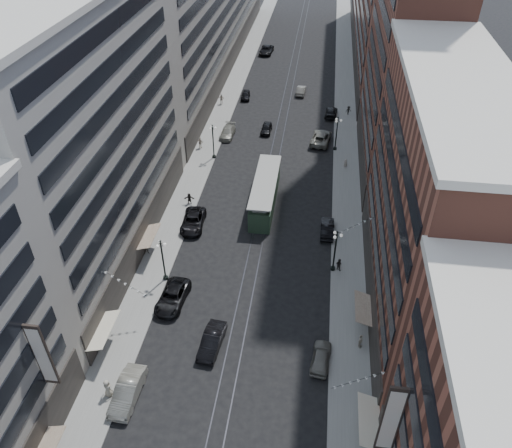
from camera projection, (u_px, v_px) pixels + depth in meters
The scene contains 36 objects.
ground at pixel (277, 146), 79.71m from camera, with size 220.00×220.00×0.00m, color black.
sidewalk_west at pixel (221, 115), 88.67m from camera, with size 4.00×180.00×0.15m, color gray.
sidewalk_east at pixel (346, 122), 86.35m from camera, with size 4.00×180.00×0.15m, color gray.
rail_west at pixel (279, 119), 87.62m from camera, with size 0.12×180.00×0.02m, color #2D2D33.
rail_east at pixel (286, 119), 87.47m from camera, with size 0.12×180.00×0.02m, color #2D2D33.
building_west_mid at pixel (91, 142), 51.76m from camera, with size 8.00×36.00×28.00m, color gray.
building_west_far at pixel (213, 0), 101.81m from camera, with size 8.00×90.00×26.00m, color gray.
building_east_mid at pixel (430, 211), 45.47m from camera, with size 8.00×30.00×24.00m, color brown.
building_east_tower at pixel (414, 21), 61.95m from camera, with size 8.00×26.00×42.00m, color brown.
lamppost_sw_far at pixel (163, 259), 53.67m from camera, with size 1.03×1.14×5.52m.
lamppost_sw_mid at pixel (213, 140), 74.86m from camera, with size 1.03×1.14×5.52m.
lamppost_se_far at pixel (335, 250), 54.87m from camera, with size 1.03×1.14×5.52m.
lamppost_se_mid at pixel (337, 132), 76.85m from camera, with size 1.03×1.14×5.52m.
streetcar at pixel (265, 193), 66.12m from camera, with size 2.96×13.36×3.70m.
car_1 at pixel (127, 391), 43.30m from camera, with size 1.85×5.30×1.75m, color gray.
car_2 at pixel (172, 297), 52.34m from camera, with size 2.62×5.68×1.58m, color black.
car_4 at pixel (321, 357), 46.33m from camera, with size 1.71×4.24×1.45m, color #66645A.
car_5 at pixel (212, 341), 47.71m from camera, with size 1.72×4.92×1.62m, color black.
pedestrian_1 at pixel (108, 388), 43.28m from camera, with size 0.94×0.51×1.91m, color gray.
pedestrian_2 at pixel (147, 248), 58.29m from camera, with size 0.84×0.46×1.74m, color black.
pedestrian_4 at pixel (360, 341), 47.50m from camera, with size 0.97×0.44×1.65m, color #AEA490.
car_7 at pixel (193, 221), 62.75m from camera, with size 2.66×5.77×1.60m, color black.
car_8 at pixel (228, 132), 82.00m from camera, with size 2.08×5.11×1.48m, color gray.
car_9 at pixel (246, 95), 94.04m from camera, with size 1.62×4.03×1.37m, color black.
car_10 at pixel (327, 228), 61.68m from camera, with size 1.58×4.52×1.49m, color black.
car_11 at pixel (321, 138), 80.25m from camera, with size 2.84×6.17×1.71m, color slate.
car_12 at pixel (331, 112), 88.06m from camera, with size 2.01×4.95×1.44m, color black.
car_13 at pixel (266, 128), 83.14m from camera, with size 1.65×4.11×1.40m, color black.
car_14 at pixel (301, 90), 95.72m from camera, with size 1.56×4.48×1.48m, color #66645B.
pedestrian_5 at pixel (189, 198), 66.51m from camera, with size 1.43×0.41×1.54m, color black.
pedestrian_6 at pixel (200, 143), 78.51m from camera, with size 1.05×0.48×1.78m, color #B0A392.
pedestrian_7 at pixel (339, 264), 56.19m from camera, with size 0.75×0.41×1.53m, color black.
pedestrian_8 at pixel (345, 164), 73.67m from camera, with size 0.56×0.37×1.53m, color #A39687.
pedestrian_9 at pixel (348, 110), 88.21m from camera, with size 0.99×0.41×1.53m, color black.
car_extra_0 at pixel (266, 50), 113.83m from camera, with size 2.71×5.89×1.64m, color black.
pedestrian_extra_1 at pixel (221, 99), 91.68m from camera, with size 1.08×0.49×1.85m, color #B3A694.
Camera 1 is at (6.11, -10.52, 38.83)m, focal length 35.00 mm.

